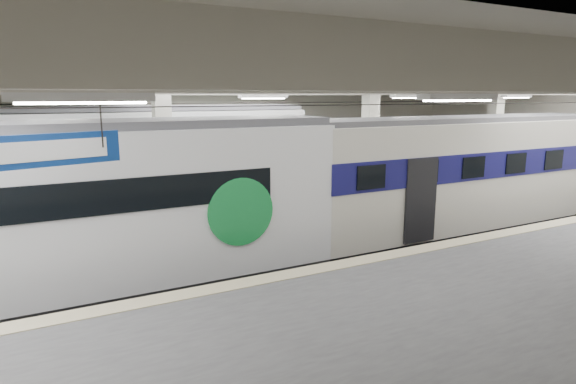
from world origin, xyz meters
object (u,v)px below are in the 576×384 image
older_rer (460,174)px  wayfinding_sign (54,149)px  modern_emu (136,210)px  far_train (104,171)px

older_rer → wayfinding_sign: bearing=-161.4°
wayfinding_sign → modern_emu: bearing=51.9°
modern_emu → older_rer: modern_emu is taller
far_train → wayfinding_sign: size_ratio=7.86×
far_train → modern_emu: bearing=-90.6°
far_train → wayfinding_sign: (-1.78, -9.90, 1.82)m
modern_emu → older_rer: size_ratio=1.06×
modern_emu → wayfinding_sign: 5.19m
far_train → wayfinding_sign: bearing=-101.3°
older_rer → far_train: size_ratio=0.88×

